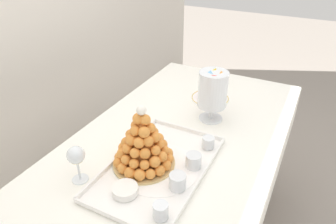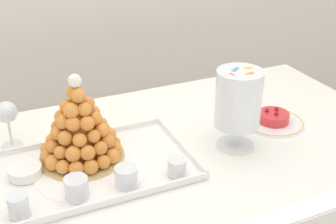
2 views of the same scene
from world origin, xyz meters
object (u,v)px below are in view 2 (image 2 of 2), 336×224
dessert_cup_left (19,206)px  dessert_cup_mid_left (77,189)px  creme_brulee_ramekin (25,171)px  croquembouche (80,128)px  fruit_tart_plate (272,119)px  dessert_cup_centre (126,177)px  serving_tray (90,169)px  wine_glass (7,114)px  macaron_goblet (239,100)px  dessert_cup_mid_right (177,167)px

dessert_cup_left → dessert_cup_mid_left: dessert_cup_mid_left is taller
dessert_cup_left → creme_brulee_ramekin: size_ratio=0.60×
croquembouche → fruit_tart_plate: (0.64, -0.03, -0.09)m
dessert_cup_left → dessert_cup_centre: bearing=0.8°
serving_tray → wine_glass: 0.31m
serving_tray → croquembouche: croquembouche is taller
croquembouche → dessert_cup_centre: (0.07, -0.18, -0.07)m
croquembouche → dessert_cup_mid_left: 0.19m
dessert_cup_mid_left → fruit_tart_plate: 0.71m
creme_brulee_ramekin → macaron_goblet: 0.63m
serving_tray → dessert_cup_centre: (0.07, -0.12, 0.03)m
serving_tray → croquembouche: 0.12m
dessert_cup_centre → creme_brulee_ramekin: 0.28m
macaron_goblet → fruit_tart_plate: size_ratio=1.26×
creme_brulee_ramekin → fruit_tart_plate: size_ratio=0.44×
dessert_cup_mid_left → wine_glass: 0.37m
dessert_cup_mid_left → dessert_cup_centre: (0.13, -0.00, -0.00)m
dessert_cup_left → fruit_tart_plate: size_ratio=0.26×
dessert_cup_centre → fruit_tart_plate: size_ratio=0.29×
dessert_cup_mid_left → dessert_cup_left: bearing=-176.5°
dessert_cup_mid_left → macaron_goblet: 0.52m
serving_tray → dessert_cup_mid_left: bearing=-119.5°
dessert_cup_left → dessert_cup_mid_left: size_ratio=0.90×
fruit_tart_plate → wine_glass: 0.84m
dessert_cup_left → wine_glass: size_ratio=0.37×
dessert_cup_left → macaron_goblet: macaron_goblet is taller
macaron_goblet → croquembouche: bearing=165.9°
creme_brulee_ramekin → fruit_tart_plate: bearing=-0.7°
wine_glass → serving_tray: bearing=-51.5°
dessert_cup_left → fruit_tart_plate: dessert_cup_left is taller
serving_tray → creme_brulee_ramekin: bearing=167.2°
dessert_cup_mid_right → croquembouche: bearing=139.3°
wine_glass → fruit_tart_plate: bearing=-13.8°
fruit_tart_plate → wine_glass: (-0.81, 0.20, 0.10)m
dessert_cup_mid_right → fruit_tart_plate: dessert_cup_mid_right is taller
serving_tray → macaron_goblet: (0.44, -0.05, 0.15)m
wine_glass → macaron_goblet: bearing=-24.2°
macaron_goblet → serving_tray: bearing=173.4°
dessert_cup_centre → macaron_goblet: 0.40m
dessert_cup_centre → fruit_tart_plate: 0.58m
serving_tray → macaron_goblet: bearing=-6.6°
serving_tray → wine_glass: wine_glass is taller
dessert_cup_left → wine_glass: 0.36m
croquembouche → dessert_cup_centre: size_ratio=4.28×
dessert_cup_centre → serving_tray: bearing=119.9°
croquembouche → creme_brulee_ramekin: 0.18m
croquembouche → fruit_tart_plate: croquembouche is taller
serving_tray → fruit_tart_plate: fruit_tart_plate is taller
dessert_cup_centre → creme_brulee_ramekin: dessert_cup_centre is taller
croquembouche → macaron_goblet: (0.44, -0.11, 0.05)m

